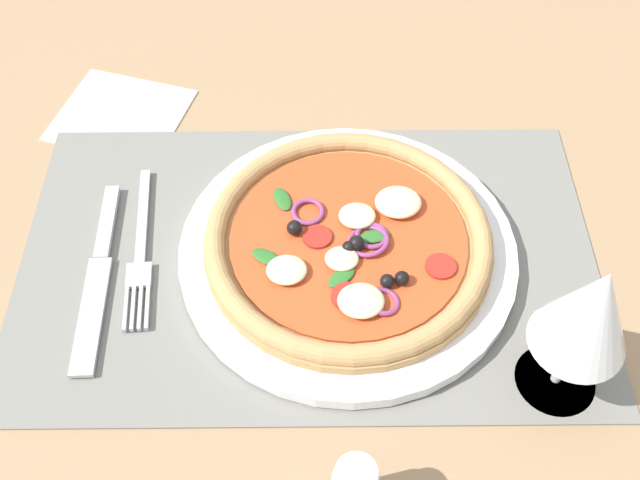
% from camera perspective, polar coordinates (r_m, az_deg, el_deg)
% --- Properties ---
extents(ground_plane, '(1.90, 1.40, 0.02)m').
position_cam_1_polar(ground_plane, '(0.69, -0.88, -2.00)').
color(ground_plane, '#9E7A56').
extents(placemat, '(0.51, 0.32, 0.00)m').
position_cam_1_polar(placemat, '(0.68, -0.89, -1.30)').
color(placemat, slate).
rests_on(placemat, ground_plane).
extents(plate, '(0.30, 0.30, 0.01)m').
position_cam_1_polar(plate, '(0.67, 2.10, -1.07)').
color(plate, white).
rests_on(plate, placemat).
extents(pizza, '(0.25, 0.25, 0.03)m').
position_cam_1_polar(pizza, '(0.66, 2.18, -0.19)').
color(pizza, tan).
rests_on(pizza, plate).
extents(fork, '(0.03, 0.18, 0.00)m').
position_cam_1_polar(fork, '(0.69, -13.40, -1.03)').
color(fork, '#B2B5BA').
rests_on(fork, placemat).
extents(knife, '(0.02, 0.20, 0.01)m').
position_cam_1_polar(knife, '(0.69, -16.39, -2.61)').
color(knife, '#B2B5BA').
rests_on(knife, placemat).
extents(wine_glass, '(0.07, 0.07, 0.15)m').
position_cam_1_polar(wine_glass, '(0.56, 19.75, -5.10)').
color(wine_glass, silver).
rests_on(wine_glass, ground_plane).
extents(napkin, '(0.16, 0.15, 0.00)m').
position_cam_1_polar(napkin, '(0.83, -14.79, 9.15)').
color(napkin, silver).
rests_on(napkin, ground_plane).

